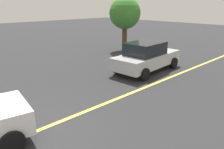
{
  "coord_description": "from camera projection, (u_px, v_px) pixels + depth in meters",
  "views": [
    {
      "loc": [
        -1.52,
        -5.73,
        3.64
      ],
      "look_at": [
        3.6,
        -0.42,
        1.27
      ],
      "focal_mm": 35.68,
      "sensor_mm": 36.0,
      "label": 1
    }
  ],
  "objects": [
    {
      "name": "ground_plane",
      "position": [
        6.0,
        144.0,
        6.05
      ],
      "size": [
        80.0,
        80.0,
        0.0
      ],
      "primitive_type": "plane",
      "color": "#2D2D30"
    },
    {
      "name": "lane_marking_centre",
      "position": [
        92.0,
        109.0,
        8.03
      ],
      "size": [
        28.0,
        0.16,
        0.01
      ],
      "primitive_type": "cube",
      "color": "#E0D14C"
    },
    {
      "name": "car_silver_behind_van",
      "position": [
        147.0,
        57.0,
        12.28
      ],
      "size": [
        4.47,
        2.19,
        1.64
      ],
      "color": "#B7BABF",
      "rests_on": "ground_plane"
    },
    {
      "name": "tree_left_verge",
      "position": [
        125.0,
        14.0,
        17.17
      ],
      "size": [
        2.42,
        2.42,
        4.12
      ],
      "color": "#513823",
      "rests_on": "ground_plane"
    }
  ]
}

